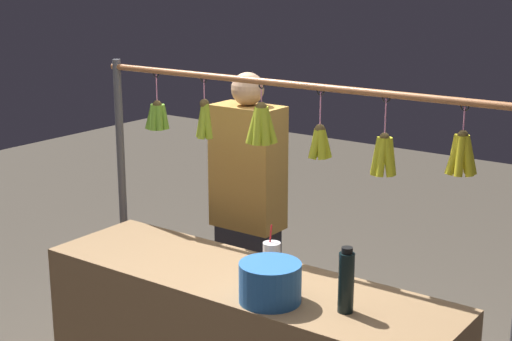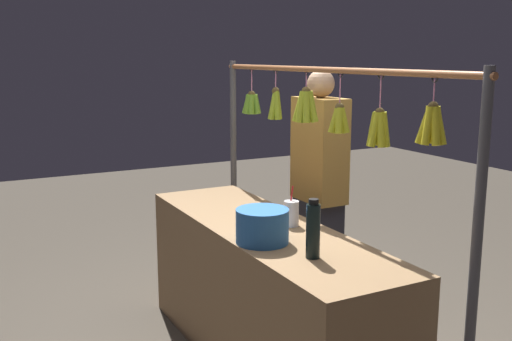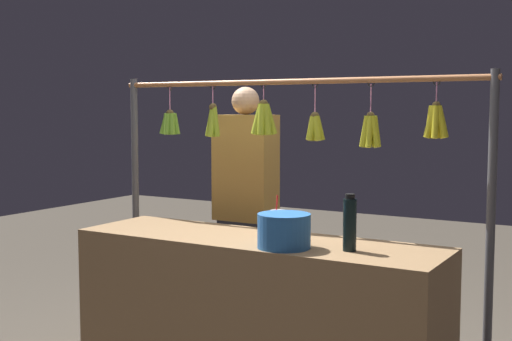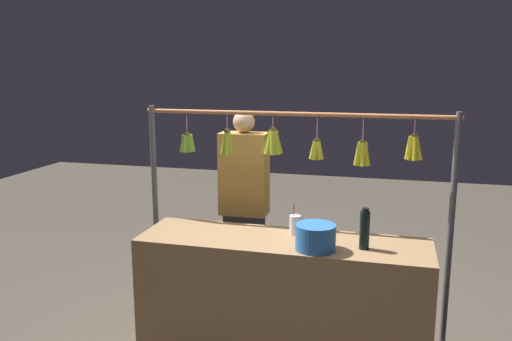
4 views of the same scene
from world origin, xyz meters
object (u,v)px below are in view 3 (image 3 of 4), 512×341
(water_bottle, at_px, (350,224))
(vendor_person, at_px, (246,215))
(drink_cup, at_px, (278,223))
(blue_bucket, at_px, (284,231))

(water_bottle, height_order, vendor_person, vendor_person)
(drink_cup, xyz_separation_m, vendor_person, (0.53, -0.53, -0.07))
(water_bottle, height_order, drink_cup, water_bottle)
(blue_bucket, relative_size, vendor_person, 0.16)
(water_bottle, bearing_deg, drink_cup, -20.38)
(water_bottle, xyz_separation_m, blue_bucket, (0.30, 0.10, -0.05))
(drink_cup, height_order, vendor_person, vendor_person)
(vendor_person, bearing_deg, water_bottle, 145.00)
(drink_cup, bearing_deg, vendor_person, -45.19)
(water_bottle, relative_size, vendor_person, 0.17)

